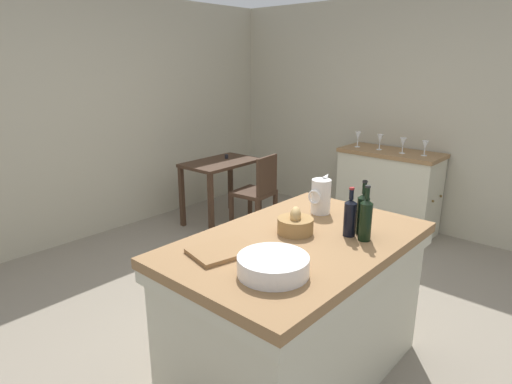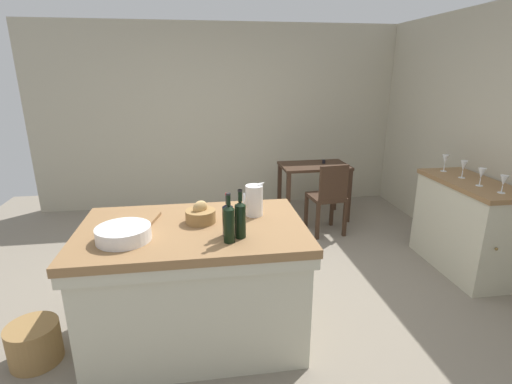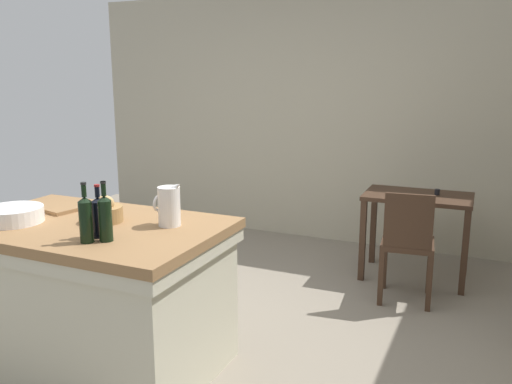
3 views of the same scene
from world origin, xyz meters
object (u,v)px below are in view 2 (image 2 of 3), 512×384
object	(u,v)px
side_cabinet	(465,226)
wine_glass_middle	(464,166)
wooden_chair	(328,196)
wine_bottle_amber	(228,219)
wine_bottle_green	(229,223)
wine_glass_right	(445,160)
island_table	(195,279)
wine_bottle_dark	(240,218)
writing_desk	(314,174)
cutting_board	(134,218)
wine_glass_far_left	(504,181)
wine_glass_left	(481,174)
wash_bowl	(124,234)
wicker_hamper	(34,343)
bread_basket	(201,215)
pitcher	(254,200)

from	to	relation	value
side_cabinet	wine_glass_middle	distance (m)	0.60
wooden_chair	wine_bottle_amber	size ratio (longest dim) A/B	3.09
wine_bottle_green	wine_glass_right	distance (m)	2.77
island_table	wine_bottle_dark	xyz separation A→B (m)	(0.31, -0.23, 0.55)
writing_desk	wine_bottle_amber	world-z (taller)	wine_bottle_amber
cutting_board	wine_bottle_amber	bearing A→B (deg)	-29.95
cutting_board	wine_glass_far_left	xyz separation A→B (m)	(3.10, 0.13, 0.12)
wine_glass_left	wine_bottle_amber	bearing A→B (deg)	-162.95
wine_bottle_green	wine_glass_right	world-z (taller)	wine_bottle_green
wine_glass_middle	wine_glass_right	size ratio (longest dim) A/B	0.98
wash_bowl	wine_bottle_dark	bearing A→B (deg)	-4.94
wicker_hamper	wine_bottle_dark	bearing A→B (deg)	-5.49
wine_glass_far_left	wine_glass_left	world-z (taller)	wine_glass_left
wine_glass_right	wine_bottle_dark	bearing A→B (deg)	-150.37
writing_desk	wine_glass_far_left	world-z (taller)	wine_glass_far_left
wooden_chair	wine_glass_right	xyz separation A→B (m)	(1.03, -0.64, 0.56)
island_table	wine_bottle_green	size ratio (longest dim) A/B	4.86
wine_glass_right	island_table	bearing A→B (deg)	-157.54
wine_glass_left	wicker_hamper	xyz separation A→B (m)	(-3.76, -0.64, -0.90)
island_table	wine_glass_far_left	xyz separation A→B (m)	(2.67, 0.32, 0.55)
bread_basket	wine_glass_middle	bearing A→B (deg)	16.22
side_cabinet	wine_glass_far_left	bearing A→B (deg)	-91.58
wine_glass_far_left	wine_glass_right	size ratio (longest dim) A/B	0.89
writing_desk	pitcher	distance (m)	2.46
wooden_chair	bread_basket	xyz separation A→B (m)	(-1.54, -1.66, 0.47)
writing_desk	cutting_board	world-z (taller)	cutting_board
wine_glass_middle	wicker_hamper	world-z (taller)	wine_glass_middle
wine_glass_middle	wine_bottle_dark	bearing A→B (deg)	-155.77
island_table	wine_glass_far_left	world-z (taller)	wine_glass_far_left
pitcher	wine_glass_far_left	xyz separation A→B (m)	(2.22, 0.16, 0.01)
wooden_chair	bread_basket	world-z (taller)	bread_basket
wine_bottle_green	wine_bottle_amber	bearing A→B (deg)	89.22
wine_glass_left	writing_desk	bearing A→B (deg)	120.74
wine_glass_left	wine_glass_right	world-z (taller)	wine_glass_right
side_cabinet	writing_desk	xyz separation A→B (m)	(-1.09, 1.62, 0.16)
side_cabinet	wooden_chair	world-z (taller)	side_cabinet
wine_bottle_green	wine_glass_left	size ratio (longest dim) A/B	1.92
side_cabinet	wine_bottle_amber	bearing A→B (deg)	-160.25
side_cabinet	writing_desk	size ratio (longest dim) A/B	1.23
side_cabinet	wine_bottle_dark	distance (m)	2.61
island_table	wash_bowl	world-z (taller)	wash_bowl
wine_glass_far_left	pitcher	bearing A→B (deg)	-175.84
pitcher	wicker_hamper	bearing A→B (deg)	-171.06
side_cabinet	bread_basket	xyz separation A→B (m)	(-2.62, -0.62, 0.50)
wine_glass_far_left	wine_glass_left	distance (m)	0.23
wine_glass_far_left	writing_desk	bearing A→B (deg)	118.62
pitcher	wicker_hamper	world-z (taller)	pitcher
cutting_board	wine_glass_middle	distance (m)	3.15
bread_basket	wicker_hamper	xyz separation A→B (m)	(-1.18, -0.16, -0.83)
pitcher	wine_bottle_dark	size ratio (longest dim) A/B	0.84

